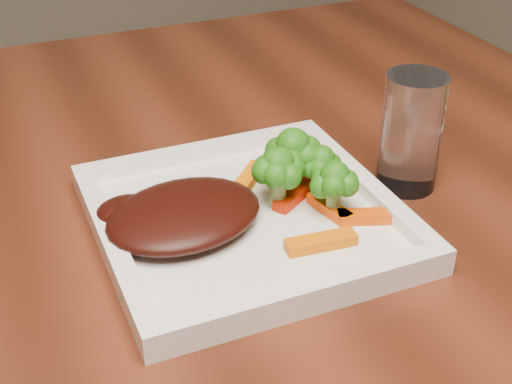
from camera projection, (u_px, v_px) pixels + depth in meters
name	position (u px, v px, depth m)	size (l,w,h in m)	color
plate	(246.00, 222.00, 0.66)	(0.27, 0.27, 0.01)	white
steak	(184.00, 214.00, 0.64)	(0.15, 0.11, 0.03)	#340B07
broccoli_0	(293.00, 159.00, 0.68)	(0.06, 0.06, 0.07)	#137215
broccoli_1	(321.00, 166.00, 0.68)	(0.05, 0.05, 0.06)	#1F6D12
broccoli_2	(334.00, 187.00, 0.65)	(0.05, 0.05, 0.06)	#357914
broccoli_3	(278.00, 177.00, 0.66)	(0.06, 0.06, 0.06)	#1F7A14
carrot_0	(321.00, 242.00, 0.62)	(0.06, 0.02, 0.01)	#DC6503
carrot_1	(368.00, 216.00, 0.65)	(0.06, 0.02, 0.01)	#DB4803
carrot_3	(317.00, 167.00, 0.73)	(0.05, 0.01, 0.01)	#D66503
carrot_4	(249.00, 178.00, 0.71)	(0.06, 0.02, 0.01)	orange
carrot_5	(329.00, 208.00, 0.66)	(0.05, 0.01, 0.01)	#F74E04
carrot_6	(295.00, 195.00, 0.68)	(0.06, 0.02, 0.01)	red
drinking_glass	(411.00, 133.00, 0.70)	(0.06, 0.06, 0.12)	silver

